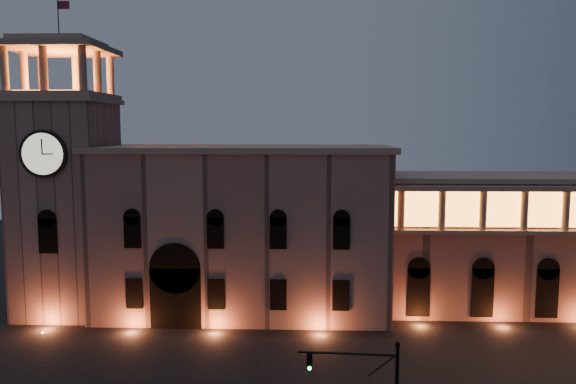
# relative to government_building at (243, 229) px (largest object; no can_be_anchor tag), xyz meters

# --- Properties ---
(government_building) EXTENTS (30.80, 12.80, 17.60)m
(government_building) POSITION_rel_government_building_xyz_m (0.00, 0.00, 0.00)
(government_building) COLOR #8D675C
(government_building) RESTS_ON ground
(clock_tower) EXTENTS (9.80, 9.80, 32.40)m
(clock_tower) POSITION_rel_government_building_xyz_m (-18.42, -0.95, 3.73)
(clock_tower) COLOR #8D675C
(clock_tower) RESTS_ON ground
(colonnade_wing) EXTENTS (40.60, 11.50, 14.50)m
(colonnade_wing) POSITION_rel_government_building_xyz_m (34.08, 1.99, -1.44)
(colonnade_wing) COLOR #886157
(colonnade_wing) RESTS_ON ground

